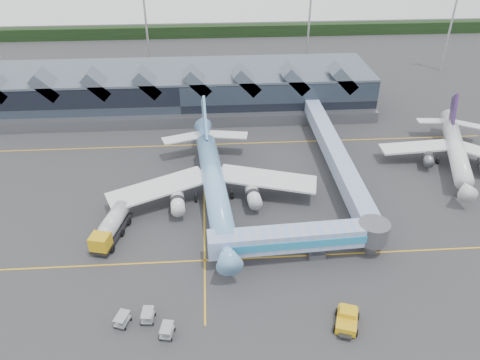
{
  "coord_description": "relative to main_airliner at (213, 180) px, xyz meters",
  "views": [
    {
      "loc": [
        1.66,
        -59.71,
        46.83
      ],
      "look_at": [
        6.15,
        5.75,
        5.0
      ],
      "focal_mm": 35.0,
      "sensor_mm": 36.0,
      "label": 1
    }
  ],
  "objects": [
    {
      "name": "pushback_tug",
      "position": [
        15.96,
        -28.72,
        -3.06
      ],
      "size": [
        3.97,
        5.05,
        2.03
      ],
      "rotation": [
        0.0,
        0.0,
        -0.34
      ],
      "color": "#C09412",
      "rests_on": "ground"
    },
    {
      "name": "tree_line_far",
      "position": [
        -1.71,
        102.29,
        -1.98
      ],
      "size": [
        260.0,
        4.0,
        4.0
      ],
      "primitive_type": "cube",
      "color": "black",
      "rests_on": "ground"
    },
    {
      "name": "fuel_truck",
      "position": [
        -15.96,
        -9.0,
        -1.91
      ],
      "size": [
        5.07,
        11.05,
        3.69
      ],
      "rotation": [
        0.0,
        0.0,
        -0.24
      ],
      "color": "black",
      "rests_on": "ground"
    },
    {
      "name": "taxi_stripes",
      "position": [
        -1.71,
        2.29,
        -3.97
      ],
      "size": [
        120.0,
        60.0,
        0.01
      ],
      "color": "gold",
      "rests_on": "ground"
    },
    {
      "name": "jet_bridge",
      "position": [
        13.56,
        -15.91,
        -0.39
      ],
      "size": [
        26.59,
        5.33,
        5.4
      ],
      "rotation": [
        0.0,
        0.0,
        0.06
      ],
      "color": "#7D98D1",
      "rests_on": "ground"
    },
    {
      "name": "ground",
      "position": [
        -1.71,
        -7.71,
        -3.98
      ],
      "size": [
        260.0,
        260.0,
        0.0
      ],
      "primitive_type": "plane",
      "color": "#29292B",
      "rests_on": "ground"
    },
    {
      "name": "regional_jet",
      "position": [
        46.92,
        8.66,
        -0.57
      ],
      "size": [
        27.3,
        30.56,
        10.76
      ],
      "rotation": [
        0.0,
        0.0,
        -0.33
      ],
      "color": "silver",
      "rests_on": "ground"
    },
    {
      "name": "baggage_carts",
      "position": [
        -9.04,
        -27.31,
        -3.12
      ],
      "size": [
        7.66,
        4.87,
        1.53
      ],
      "rotation": [
        0.0,
        0.0,
        -0.19
      ],
      "color": "#9DA1A5",
      "rests_on": "ground"
    },
    {
      "name": "main_airliner",
      "position": [
        0.0,
        0.0,
        0.0
      ],
      "size": [
        36.54,
        42.16,
        13.53
      ],
      "rotation": [
        0.0,
        0.0,
        0.08
      ],
      "color": "#6BA1D8",
      "rests_on": "ground"
    },
    {
      "name": "light_masts",
      "position": [
        19.29,
        55.09,
        8.51
      ],
      "size": [
        132.4,
        42.56,
        22.45
      ],
      "color": "#9A9DA3",
      "rests_on": "ground"
    },
    {
      "name": "terminal",
      "position": [
        -6.77,
        39.64,
        0.9
      ],
      "size": [
        90.0,
        22.25,
        12.52
      ],
      "color": "black",
      "rests_on": "ground"
    }
  ]
}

